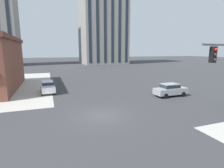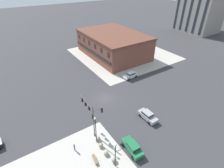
{
  "view_description": "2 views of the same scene",
  "coord_description": "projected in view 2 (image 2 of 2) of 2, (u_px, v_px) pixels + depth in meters",
  "views": [
    {
      "loc": [
        -4.35,
        -14.93,
        5.85
      ],
      "look_at": [
        3.01,
        5.38,
        1.82
      ],
      "focal_mm": 28.37,
      "sensor_mm": 36.0,
      "label": 1
    },
    {
      "loc": [
        28.64,
        -16.8,
        25.35
      ],
      "look_at": [
        -0.74,
        2.46,
        2.95
      ],
      "focal_mm": 27.75,
      "sensor_mm": 36.0,
      "label": 2
    }
  ],
  "objects": [
    {
      "name": "sidewalk_far_corner",
      "position": [
        123.0,
        54.0,
        64.94
      ],
      "size": [
        32.0,
        32.0,
        0.02
      ],
      "primitive_type": "cube",
      "color": "#B7B2A8",
      "rests_on": "ground"
    },
    {
      "name": "pedestrian_with_bag",
      "position": [
        74.0,
        147.0,
        28.94
      ],
      "size": [
        0.55,
        0.22,
        1.6
      ],
      "color": "#232847",
      "rests_on": "ground"
    },
    {
      "name": "traffic_signal_main",
      "position": [
        91.0,
        113.0,
        30.52
      ],
      "size": [
        5.18,
        2.09,
        6.98
      ],
      "color": "#4C4C51",
      "rests_on": "ground"
    },
    {
      "name": "bollard_sphere_curb_d",
      "position": [
        114.0,
        160.0,
        27.44
      ],
      "size": [
        0.82,
        0.82,
        0.82
      ],
      "primitive_type": "sphere",
      "color": "gray",
      "rests_on": "ground"
    },
    {
      "name": "street_lamp_mid_sidewalk",
      "position": [
        115.0,
        153.0,
        25.36
      ],
      "size": [
        0.36,
        0.36,
        5.11
      ],
      "color": "black",
      "rests_on": "ground"
    },
    {
      "name": "bench_near_signal",
      "position": [
        95.0,
        159.0,
        27.64
      ],
      "size": [
        1.85,
        0.72,
        0.49
      ],
      "color": "brown",
      "rests_on": "ground"
    },
    {
      "name": "car_main_southbound_near",
      "position": [
        148.0,
        115.0,
        35.38
      ],
      "size": [
        4.42,
        1.93,
        1.68
      ],
      "color": "#99999E",
      "rests_on": "ground"
    },
    {
      "name": "bollard_sphere_curb_c",
      "position": [
        106.0,
        153.0,
        28.48
      ],
      "size": [
        0.82,
        0.82,
        0.82
      ],
      "primitive_type": "sphere",
      "color": "gray",
      "rests_on": "ground"
    },
    {
      "name": "street_lamp_corner_near",
      "position": [
        96.0,
        127.0,
        28.95
      ],
      "size": [
        0.36,
        0.36,
        5.88
      ],
      "color": "black",
      "rests_on": "ground"
    },
    {
      "name": "car_main_northbound_far",
      "position": [
        131.0,
        75.0,
        49.59
      ],
      "size": [
        2.07,
        4.49,
        1.68
      ],
      "color": "silver",
      "rests_on": "ground"
    },
    {
      "name": "storefront_block_near_corner",
      "position": [
        113.0,
        44.0,
        62.09
      ],
      "size": [
        25.15,
        17.38,
        8.02
      ],
      "color": "brown",
      "rests_on": "ground"
    },
    {
      "name": "ground_plane",
      "position": [
        105.0,
        99.0,
        41.59
      ],
      "size": [
        320.0,
        320.0,
        0.0
      ],
      "primitive_type": "plane",
      "color": "#38383A"
    },
    {
      "name": "bollard_sphere_curb_a",
      "position": [
        98.0,
        139.0,
        31.02
      ],
      "size": [
        0.82,
        0.82,
        0.82
      ],
      "primitive_type": "sphere",
      "color": "gray",
      "rests_on": "ground"
    },
    {
      "name": "car_main_northbound_near",
      "position": [
        133.0,
        147.0,
        28.92
      ],
      "size": [
        4.53,
        2.17,
        1.68
      ],
      "color": "#1E6B3D",
      "rests_on": "ground"
    },
    {
      "name": "bollard_sphere_curb_b",
      "position": [
        101.0,
        145.0,
        29.77
      ],
      "size": [
        0.82,
        0.82,
        0.82
      ],
      "primitive_type": "sphere",
      "color": "gray",
      "rests_on": "ground"
    }
  ]
}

